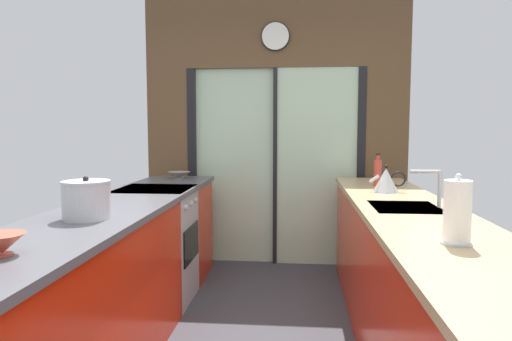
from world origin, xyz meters
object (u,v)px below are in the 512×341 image
(oven_range, at_px, (156,245))
(soap_bottle, at_px, (378,172))
(paper_towel_roll, at_px, (457,213))
(stock_pot, at_px, (86,200))
(mixing_bowl_mid, at_px, (2,244))
(mixing_bowl_far, at_px, (179,175))
(kettle, at_px, (386,180))

(oven_range, bearing_deg, soap_bottle, 9.90)
(oven_range, distance_m, paper_towel_roll, 2.49)
(stock_pot, bearing_deg, paper_towel_roll, -12.18)
(mixing_bowl_mid, bearing_deg, oven_range, 90.54)
(mixing_bowl_mid, distance_m, stock_pot, 0.72)
(mixing_bowl_mid, bearing_deg, soap_bottle, 51.77)
(oven_range, relative_size, soap_bottle, 3.42)
(mixing_bowl_far, bearing_deg, kettle, -23.02)
(oven_range, xyz_separation_m, soap_bottle, (1.80, 0.31, 0.58))
(kettle, bearing_deg, mixing_bowl_mid, -133.27)
(mixing_bowl_mid, xyz_separation_m, kettle, (1.78, 1.89, 0.05))
(kettle, bearing_deg, paper_towel_roll, -90.07)
(mixing_bowl_far, distance_m, soap_bottle, 1.82)
(mixing_bowl_mid, height_order, paper_towel_roll, paper_towel_roll)
(mixing_bowl_far, xyz_separation_m, paper_towel_roll, (1.78, -2.32, 0.10))
(stock_pot, distance_m, kettle, 2.14)
(mixing_bowl_far, bearing_deg, mixing_bowl_mid, -90.00)
(mixing_bowl_mid, height_order, kettle, kettle)
(kettle, bearing_deg, stock_pot, -146.52)
(mixing_bowl_mid, xyz_separation_m, stock_pot, (0.00, 0.71, 0.06))
(mixing_bowl_mid, relative_size, paper_towel_roll, 0.58)
(oven_range, bearing_deg, kettle, -1.68)
(mixing_bowl_mid, relative_size, kettle, 0.64)
(mixing_bowl_far, bearing_deg, soap_bottle, -12.37)
(oven_range, xyz_separation_m, kettle, (1.80, -0.05, 0.56))
(mixing_bowl_mid, distance_m, soap_bottle, 2.88)
(oven_range, distance_m, kettle, 1.88)
(mixing_bowl_mid, relative_size, stock_pot, 0.68)
(mixing_bowl_mid, relative_size, mixing_bowl_far, 0.80)
(soap_bottle, bearing_deg, mixing_bowl_far, 167.63)
(kettle, xyz_separation_m, paper_towel_roll, (-0.00, -1.56, 0.04))
(paper_towel_roll, bearing_deg, soap_bottle, 90.00)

